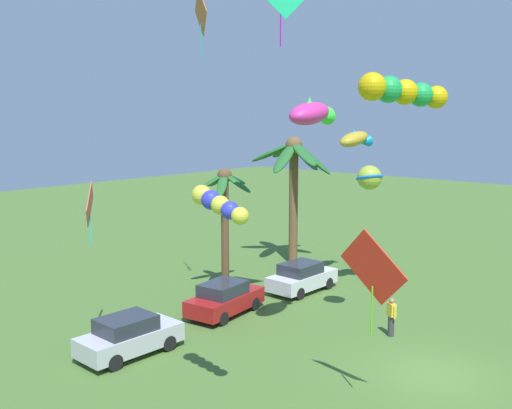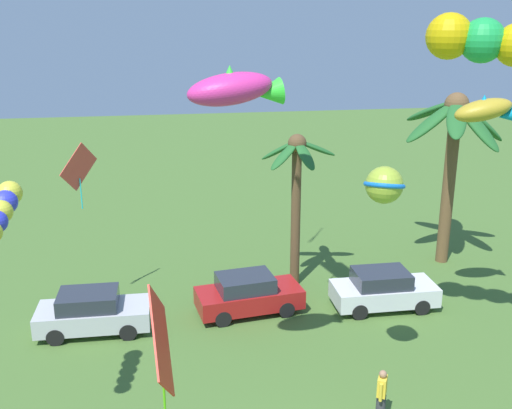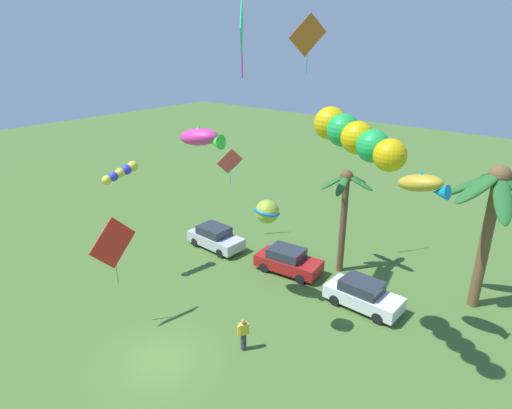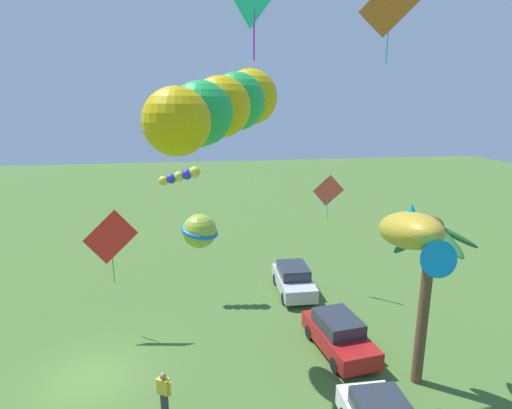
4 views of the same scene
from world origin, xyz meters
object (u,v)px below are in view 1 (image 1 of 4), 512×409
parked_car_0 (129,336)px  spectator_0 (391,317)px  kite_fish_2 (355,139)px  parked_car_1 (225,298)px  palm_tree_1 (294,167)px  kite_diamond_8 (201,12)px  kite_tube_4 (401,91)px  parked_car_2 (302,277)px  kite_diamond_5 (373,269)px  kite_tube_0 (218,204)px  kite_ball_1 (369,178)px  kite_diamond_6 (90,205)px  palm_tree_0 (225,203)px  kite_fish_7 (311,114)px

parked_car_0 → spectator_0: 10.40m
kite_fish_2 → parked_car_1: bearing=166.7°
palm_tree_1 → kite_diamond_8: (-9.56, -2.21, 7.43)m
palm_tree_1 → kite_tube_4: kite_tube_4 is taller
parked_car_2 → kite_diamond_5: kite_diamond_5 is taller
kite_fish_2 → kite_diamond_8: kite_diamond_8 is taller
parked_car_2 → kite_fish_2: 7.53m
kite_tube_0 → kite_ball_1: 9.48m
parked_car_1 → kite_fish_2: bearing=-13.3°
parked_car_2 → kite_diamond_6: bearing=170.5°
palm_tree_0 → kite_fish_2: (5.46, -4.01, 3.09)m
kite_ball_1 → kite_diamond_6: size_ratio=0.61×
parked_car_1 → kite_tube_0: (-6.67, -6.27, 5.67)m
kite_tube_0 → kite_diamond_8: size_ratio=0.72×
kite_diamond_6 → kite_diamond_8: (5.81, -0.11, 7.74)m
kite_diamond_5 → kite_diamond_8: bearing=73.3°
kite_tube_4 → kite_diamond_5: (-9.42, -4.22, -5.57)m
kite_tube_0 → kite_ball_1: kite_tube_0 is taller
palm_tree_0 → parked_car_1: size_ratio=1.55×
kite_tube_4 → kite_diamond_8: (-6.25, 6.32, 3.32)m
palm_tree_1 → parked_car_1: bearing=-160.0°
kite_tube_0 → parked_car_1: bearing=43.2°
parked_car_1 → kite_fish_7: (-1.15, -5.48, 8.19)m
kite_diamond_5 → kite_fish_7: 6.31m
parked_car_2 → parked_car_1: bearing=174.6°
parked_car_2 → kite_ball_1: bearing=-114.6°
palm_tree_0 → kite_fish_7: kite_fish_7 is taller
kite_fish_7 → kite_diamond_8: kite_diamond_8 is taller
kite_tube_4 → parked_car_1: bearing=140.6°
palm_tree_0 → spectator_0: bearing=-88.4°
kite_ball_1 → kite_fish_2: size_ratio=0.64×
palm_tree_1 → kite_fish_7: size_ratio=3.04×
palm_tree_0 → kite_tube_0: (-8.97, -8.45, 1.83)m
parked_car_2 → kite_diamond_8: kite_diamond_8 is taller
palm_tree_1 → parked_car_0: 16.43m
parked_car_2 → kite_diamond_5: bearing=-133.5°
kite_ball_1 → kite_diamond_5: size_ratio=0.45×
kite_fish_2 → kite_diamond_5: kite_fish_2 is taller
palm_tree_0 → parked_car_2: palm_tree_0 is taller
parked_car_0 → parked_car_2: bearing=0.0°
parked_car_2 → kite_diamond_5: 12.68m
palm_tree_1 → kite_tube_0: palm_tree_1 is taller
parked_car_1 → kite_diamond_8: (-0.05, 1.24, 12.52)m
parked_car_1 → kite_diamond_8: 12.58m
parked_car_2 → kite_fish_2: kite_fish_2 is taller
kite_fish_7 → spectator_0: bearing=-21.2°
kite_fish_7 → kite_diamond_8: (1.10, 6.72, 4.33)m
parked_car_0 → spectator_0: bearing=-38.2°
parked_car_0 → kite_fish_7: bearing=-48.2°
kite_tube_0 → kite_diamond_5: kite_tube_0 is taller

